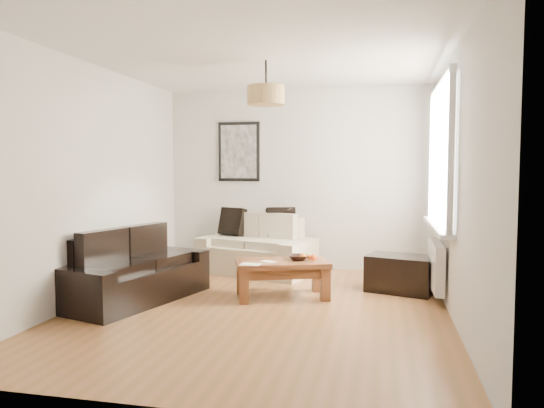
% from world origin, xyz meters
% --- Properties ---
extents(floor, '(4.50, 4.50, 0.00)m').
position_xyz_m(floor, '(0.00, 0.00, 0.00)').
color(floor, brown).
rests_on(floor, ground).
extents(ceiling, '(3.80, 4.50, 0.00)m').
position_xyz_m(ceiling, '(0.00, 0.00, 2.60)').
color(ceiling, white).
rests_on(ceiling, floor).
extents(wall_back, '(3.80, 0.04, 2.60)m').
position_xyz_m(wall_back, '(0.00, 2.25, 1.30)').
color(wall_back, silver).
rests_on(wall_back, floor).
extents(wall_front, '(3.80, 0.04, 2.60)m').
position_xyz_m(wall_front, '(0.00, -2.25, 1.30)').
color(wall_front, silver).
rests_on(wall_front, floor).
extents(wall_left, '(0.04, 4.50, 2.60)m').
position_xyz_m(wall_left, '(-1.90, 0.00, 1.30)').
color(wall_left, silver).
rests_on(wall_left, floor).
extents(wall_right, '(0.04, 4.50, 2.60)m').
position_xyz_m(wall_right, '(1.90, 0.00, 1.30)').
color(wall_right, silver).
rests_on(wall_right, floor).
extents(window_bay, '(0.14, 1.90, 1.60)m').
position_xyz_m(window_bay, '(1.86, 0.80, 1.60)').
color(window_bay, white).
rests_on(window_bay, wall_right).
extents(radiator, '(0.10, 0.90, 0.52)m').
position_xyz_m(radiator, '(1.82, 0.80, 0.38)').
color(radiator, white).
rests_on(radiator, wall_right).
extents(poster, '(0.62, 0.04, 0.87)m').
position_xyz_m(poster, '(-0.85, 2.22, 1.70)').
color(poster, black).
rests_on(poster, wall_back).
extents(pendant_shade, '(0.40, 0.40, 0.20)m').
position_xyz_m(pendant_shade, '(0.00, 0.30, 2.23)').
color(pendant_shade, tan).
rests_on(pendant_shade, ceiling).
extents(loveseat_cream, '(1.72, 1.25, 0.77)m').
position_xyz_m(loveseat_cream, '(-0.48, 1.78, 0.38)').
color(loveseat_cream, beige).
rests_on(loveseat_cream, floor).
extents(sofa_leather, '(1.25, 1.84, 0.73)m').
position_xyz_m(sofa_leather, '(-1.43, 0.05, 0.36)').
color(sofa_leather, black).
rests_on(sofa_leather, floor).
extents(coffee_table, '(1.15, 0.87, 0.42)m').
position_xyz_m(coffee_table, '(0.13, 0.52, 0.21)').
color(coffee_table, brown).
rests_on(coffee_table, floor).
extents(ottoman, '(0.86, 0.68, 0.43)m').
position_xyz_m(ottoman, '(1.45, 1.07, 0.21)').
color(ottoman, black).
rests_on(ottoman, floor).
extents(cushion_left, '(0.41, 0.26, 0.39)m').
position_xyz_m(cushion_left, '(-0.88, 1.97, 0.69)').
color(cushion_left, black).
rests_on(cushion_left, loveseat_cream).
extents(cushion_right, '(0.43, 0.26, 0.41)m').
position_xyz_m(cushion_right, '(-0.17, 1.97, 0.70)').
color(cushion_right, black).
rests_on(cushion_right, loveseat_cream).
extents(fruit_bowl, '(0.26, 0.26, 0.06)m').
position_xyz_m(fruit_bowl, '(0.31, 0.60, 0.45)').
color(fruit_bowl, black).
rests_on(fruit_bowl, coffee_table).
extents(orange_a, '(0.06, 0.06, 0.06)m').
position_xyz_m(orange_a, '(0.43, 0.59, 0.46)').
color(orange_a, '#DC5C12').
rests_on(orange_a, fruit_bowl).
extents(orange_b, '(0.09, 0.09, 0.07)m').
position_xyz_m(orange_b, '(0.48, 0.57, 0.46)').
color(orange_b, '#E64C13').
rests_on(orange_b, fruit_bowl).
extents(orange_c, '(0.09, 0.09, 0.08)m').
position_xyz_m(orange_c, '(0.36, 0.62, 0.46)').
color(orange_c, orange).
rests_on(orange_c, fruit_bowl).
extents(papers, '(0.23, 0.17, 0.01)m').
position_xyz_m(papers, '(-0.15, 0.21, 0.42)').
color(papers, white).
rests_on(papers, coffee_table).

